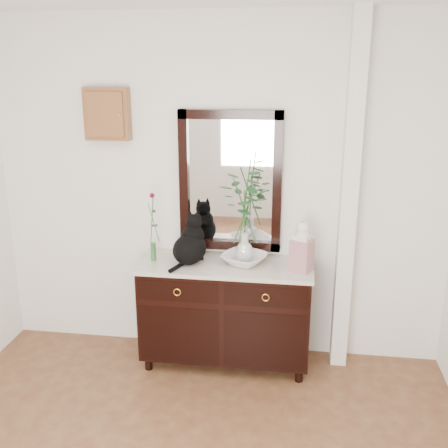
% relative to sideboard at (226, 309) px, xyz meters
% --- Properties ---
extents(wall_back, '(3.60, 0.04, 2.70)m').
position_rel_sideboard_xyz_m(wall_back, '(-0.10, 0.25, 0.88)').
color(wall_back, white).
rests_on(wall_back, ground).
extents(pilaster, '(0.12, 0.20, 2.70)m').
position_rel_sideboard_xyz_m(pilaster, '(0.90, 0.17, 0.88)').
color(pilaster, white).
rests_on(pilaster, ground).
extents(sideboard, '(1.33, 0.52, 0.82)m').
position_rel_sideboard_xyz_m(sideboard, '(0.00, 0.00, 0.00)').
color(sideboard, black).
rests_on(sideboard, ground).
extents(wall_mirror, '(0.80, 0.06, 1.10)m').
position_rel_sideboard_xyz_m(wall_mirror, '(-0.00, 0.24, 0.97)').
color(wall_mirror, black).
rests_on(wall_mirror, wall_back).
extents(key_cabinet, '(0.35, 0.10, 0.40)m').
position_rel_sideboard_xyz_m(key_cabinet, '(-0.95, 0.21, 1.48)').
color(key_cabinet, brown).
rests_on(key_cabinet, wall_back).
extents(cat, '(0.37, 0.40, 0.38)m').
position_rel_sideboard_xyz_m(cat, '(-0.28, -0.02, 0.57)').
color(cat, black).
rests_on(cat, sideboard).
extents(lotus_bowl, '(0.43, 0.43, 0.08)m').
position_rel_sideboard_xyz_m(lotus_bowl, '(0.14, 0.02, 0.42)').
color(lotus_bowl, white).
rests_on(lotus_bowl, sideboard).
extents(vase_branches, '(0.50, 0.50, 0.80)m').
position_rel_sideboard_xyz_m(vase_branches, '(0.14, 0.02, 0.79)').
color(vase_branches, silver).
rests_on(vase_branches, lotus_bowl).
extents(bud_vase_rose, '(0.08, 0.08, 0.55)m').
position_rel_sideboard_xyz_m(bud_vase_rose, '(-0.57, 0.00, 0.65)').
color(bud_vase_rose, '#316A33').
rests_on(bud_vase_rose, sideboard).
extents(ginger_jar, '(0.19, 0.19, 0.39)m').
position_rel_sideboard_xyz_m(ginger_jar, '(0.57, -0.05, 0.57)').
color(ginger_jar, silver).
rests_on(ginger_jar, sideboard).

